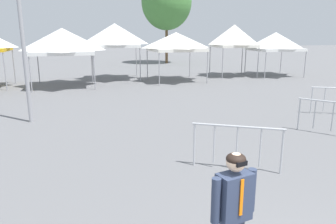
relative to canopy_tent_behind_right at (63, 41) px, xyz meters
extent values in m
cylinder|color=#9E9EA3|center=(-3.10, -0.71, -1.50)|extent=(0.06, 0.06, 2.30)
cylinder|color=#9E9EA3|center=(-3.15, 1.90, -1.50)|extent=(0.06, 0.06, 2.30)
cylinder|color=#9E9EA3|center=(-1.66, -1.68, -1.60)|extent=(0.06, 0.06, 2.11)
cylinder|color=#9E9EA3|center=(1.68, -1.66, -1.60)|extent=(0.06, 0.06, 2.11)
cylinder|color=#9E9EA3|center=(-1.68, 1.66, -1.60)|extent=(0.06, 0.06, 2.11)
cylinder|color=#9E9EA3|center=(1.66, 1.68, -1.60)|extent=(0.06, 0.06, 2.11)
pyramid|color=white|center=(0.00, 0.00, 0.10)|extent=(3.53, 3.53, 1.28)
cube|color=white|center=(0.00, 0.00, -0.64)|extent=(3.50, 3.50, 0.20)
cylinder|color=#9E9EA3|center=(1.60, 0.93, -1.46)|extent=(0.06, 0.06, 2.38)
cylinder|color=#9E9EA3|center=(4.65, 0.72, -1.46)|extent=(0.06, 0.06, 2.38)
cylinder|color=#9E9EA3|center=(1.81, 3.98, -1.46)|extent=(0.06, 0.06, 2.38)
cylinder|color=#9E9EA3|center=(4.86, 3.77, -1.46)|extent=(0.06, 0.06, 2.38)
pyramid|color=white|center=(3.23, 2.35, 0.41)|extent=(3.42, 3.42, 1.35)
cube|color=white|center=(3.23, 2.35, -0.37)|extent=(3.39, 3.39, 0.20)
cylinder|color=#9E9EA3|center=(5.51, -1.08, -1.57)|extent=(0.06, 0.06, 2.17)
cylinder|color=#9E9EA3|center=(8.65, -0.92, -1.57)|extent=(0.06, 0.06, 2.17)
cylinder|color=#9E9EA3|center=(5.36, 2.07, -1.57)|extent=(0.06, 0.06, 2.17)
cylinder|color=#9E9EA3|center=(8.50, 2.22, -1.57)|extent=(0.06, 0.06, 2.17)
pyramid|color=white|center=(7.01, 0.57, 0.01)|extent=(3.46, 3.46, 0.99)
cube|color=white|center=(7.01, 0.57, -0.58)|extent=(3.43, 3.43, 0.20)
cylinder|color=#9E9EA3|center=(10.36, 0.64, -1.50)|extent=(0.06, 0.06, 2.30)
cylinder|color=#9E9EA3|center=(13.00, 0.55, -1.50)|extent=(0.06, 0.06, 2.30)
cylinder|color=#9E9EA3|center=(10.46, 3.28, -1.50)|extent=(0.06, 0.06, 2.30)
cylinder|color=#9E9EA3|center=(13.10, 3.19, -1.50)|extent=(0.06, 0.06, 2.30)
pyramid|color=white|center=(11.73, 1.91, 0.34)|extent=(2.87, 2.87, 1.39)
cube|color=white|center=(11.73, 1.91, -0.45)|extent=(2.85, 2.85, 0.20)
cylinder|color=#9E9EA3|center=(13.23, -0.07, -1.63)|extent=(0.06, 0.06, 2.04)
cylinder|color=#9E9EA3|center=(16.32, -0.15, -1.63)|extent=(0.06, 0.06, 2.04)
cylinder|color=#9E9EA3|center=(13.30, 3.02, -1.63)|extent=(0.06, 0.06, 2.04)
cylinder|color=#9E9EA3|center=(16.40, 2.95, -1.63)|extent=(0.06, 0.06, 2.04)
pyramid|color=white|center=(14.81, 1.44, -0.05)|extent=(3.33, 3.33, 1.12)
cube|color=white|center=(14.81, 1.44, -0.71)|extent=(3.30, 3.30, 0.20)
cube|color=#2D3851|center=(2.92, -16.89, -1.43)|extent=(0.47, 0.34, 0.60)
cylinder|color=#2D3851|center=(2.66, -16.95, -1.41)|extent=(0.11, 0.11, 0.56)
cylinder|color=#2D3851|center=(3.19, -16.82, -1.41)|extent=(0.11, 0.11, 0.56)
sphere|color=beige|center=(2.92, -16.89, -0.99)|extent=(0.23, 0.23, 0.23)
ellipsoid|color=black|center=(2.92, -16.89, -0.95)|extent=(0.23, 0.23, 0.14)
cube|color=black|center=(2.95, -16.99, -0.97)|extent=(0.15, 0.06, 0.06)
cube|color=orange|center=(2.96, -17.01, -1.38)|extent=(0.05, 0.02, 0.46)
cylinder|color=brown|center=(9.47, 13.19, -0.59)|extent=(0.28, 0.28, 4.12)
ellipsoid|color=#47843D|center=(9.47, 13.19, 3.50)|extent=(5.07, 5.07, 5.58)
cylinder|color=#B7BABF|center=(4.57, -13.63, -1.60)|extent=(1.87, 1.04, 0.05)
cylinder|color=#B7BABF|center=(5.44, -14.11, -2.13)|extent=(0.04, 0.04, 1.05)
cylinder|color=#B7BABF|center=(3.69, -13.16, -2.13)|extent=(0.04, 0.04, 1.05)
cylinder|color=#B7BABF|center=(5.03, -13.88, -2.08)|extent=(0.04, 0.04, 0.92)
cylinder|color=#B7BABF|center=(4.57, -13.63, -2.08)|extent=(0.04, 0.04, 0.92)
cylinder|color=#B7BABF|center=(4.10, -13.38, -2.08)|extent=(0.04, 0.04, 0.92)
cylinder|color=#B7BABF|center=(8.64, -11.92, -1.60)|extent=(1.41, 1.62, 0.05)
cylinder|color=#B7BABF|center=(7.99, -11.16, -2.13)|extent=(0.04, 0.04, 1.05)
cylinder|color=#B7BABF|center=(8.64, -11.92, -2.08)|extent=(0.04, 0.04, 0.92)
cylinder|color=#B7BABF|center=(8.29, -11.52, -2.08)|extent=(0.04, 0.04, 0.92)
cylinder|color=#B7BABF|center=(9.85, -9.35, -2.13)|extent=(0.04, 0.04, 1.05)
cylinder|color=#B7BABF|center=(10.29, -9.54, -2.08)|extent=(0.04, 0.04, 0.92)
camera|label=1|loc=(1.30, -20.10, 0.48)|focal=34.50mm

